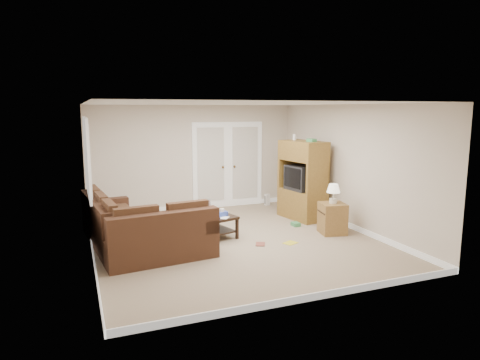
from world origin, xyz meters
name	(u,v)px	position (x,y,z in m)	size (l,w,h in m)	color
floor	(234,240)	(0.00, 0.00, 0.00)	(5.50, 5.50, 0.00)	tan
ceiling	(234,104)	(0.00, 0.00, 2.50)	(5.00, 5.50, 0.02)	white
wall_left	(88,182)	(-2.50, 0.00, 1.25)	(0.02, 5.50, 2.50)	beige
wall_right	(350,167)	(2.50, 0.00, 1.25)	(0.02, 5.50, 2.50)	beige
wall_back	(194,158)	(0.00, 2.75, 1.25)	(5.00, 0.02, 2.50)	beige
wall_front	(313,205)	(0.00, -2.75, 1.25)	(5.00, 0.02, 2.50)	beige
baseboards	(234,238)	(0.00, 0.00, 0.05)	(5.00, 5.50, 0.10)	white
french_doors	(228,165)	(0.85, 2.71, 1.04)	(1.80, 0.05, 2.13)	white
window_left	(87,157)	(-2.46, 1.00, 1.55)	(0.05, 1.92, 1.42)	white
sectional_sofa	(134,231)	(-1.80, 0.15, 0.33)	(2.09, 2.78, 0.83)	#45291A
coffee_table	(212,223)	(-0.27, 0.48, 0.23)	(0.79, 1.15, 0.71)	black
tv_armoire	(302,180)	(1.97, 0.98, 0.87)	(0.75, 1.16, 1.85)	olive
side_cabinet	(333,216)	(1.93, -0.28, 0.35)	(0.55, 0.55, 0.98)	olive
space_heater	(267,200)	(1.80, 2.45, 0.14)	(0.11, 0.09, 0.28)	white
floor_magazine	(290,243)	(0.89, -0.53, 0.00)	(0.25, 0.20, 0.01)	gold
floor_greenbox	(296,224)	(1.53, 0.45, 0.04)	(0.14, 0.19, 0.08)	#408E54
floor_book	(256,244)	(0.27, -0.38, 0.01)	(0.16, 0.22, 0.02)	brown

